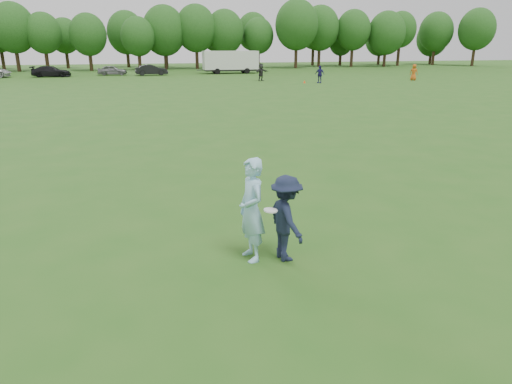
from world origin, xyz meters
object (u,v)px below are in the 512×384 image
Objects in this scene: player_far_c at (414,72)px; cargo_trailer at (230,61)px; thrower at (252,210)px; defender at (286,218)px; field_cone at (304,82)px; player_far_b at (320,74)px; car_d at (51,71)px; car_f at (151,70)px; car_e at (112,70)px; player_far_d at (261,72)px.

player_far_c is 0.21× the size of cargo_trailer.
defender is at bearing 66.22° from thrower.
thrower reaches higher than field_cone.
player_far_b is (17.35, 40.63, 0.08)m from defender.
car_d is 0.54× the size of cargo_trailer.
car_f reaches higher than field_cone.
field_cone is at bearing 48.23° from player_far_c.
defender is at bearing -110.99° from field_cone.
player_far_b is at bearing -31.65° from defender.
defender is (0.66, -0.18, -0.17)m from thrower.
car_f is at bearing -8.37° from defender.
player_far_b is at bearing -14.33° from field_cone.
thrower is 0.53× the size of car_e.
player_far_c is 6.29× the size of field_cone.
defender reaches higher than car_d.
car_f is (-29.86, 17.44, -0.22)m from player_far_c.
car_f is at bearing 16.44° from player_far_c.
defender is 5.80× the size of field_cone.
cargo_trailer is (-4.41, 19.26, 1.63)m from field_cone.
thrower is at bearing 100.37° from player_far_c.
defender is at bearing -100.65° from cargo_trailer.
car_f is (-12.06, 13.50, -0.29)m from player_far_d.
car_f is (12.91, -0.00, 0.02)m from car_d.
player_far_b reaches higher than car_e.
cargo_trailer is (16.75, -0.13, 1.10)m from car_e.
player_far_b is 6.33× the size of field_cone.
defender reaches higher than car_f.
thrower reaches higher than player_far_b.
car_e is (7.67, 1.59, -0.03)m from car_d.
field_cone is at bearing -117.46° from car_d.
cargo_trailer reaches higher than player_far_d.
car_e is 13.18× the size of field_cone.
player_far_b is 0.48× the size of car_e.
car_e is 28.70m from field_cone.
car_f reaches higher than car_d.
player_far_b is 0.43× the size of car_f.
player_far_d is at bearing 131.82° from field_cone.
player_far_d reaches higher than field_cone.
cargo_trailer reaches higher than thrower.
player_far_c is 13.97m from field_cone.
car_d is at bearing -176.66° from thrower.
field_cone is (-1.61, 0.41, -0.80)m from player_far_b.
car_e is at bearing 175.90° from thrower.
player_far_d is 5.84m from field_cone.
thrower is 6.95× the size of field_cone.
thrower is 60.44m from car_e.
cargo_trailer is at bearing 160.10° from thrower.
thrower is at bearing -172.34° from car_e.
field_cone is (3.85, -4.30, -0.86)m from player_far_d.
field_cone is at bearing -129.35° from car_e.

